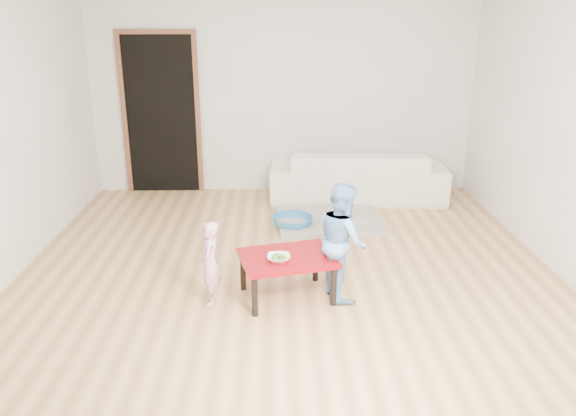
{
  "coord_description": "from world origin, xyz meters",
  "views": [
    {
      "loc": [
        -0.11,
        -4.92,
        2.28
      ],
      "look_at": [
        0.0,
        -0.2,
        0.65
      ],
      "focal_mm": 35.0,
      "sensor_mm": 36.0,
      "label": 1
    }
  ],
  "objects_px": {
    "bowl": "(279,258)",
    "child_pink": "(210,263)",
    "sofa": "(357,174)",
    "red_table": "(287,277)",
    "basin": "(292,222)",
    "child_blue": "(342,241)"
  },
  "relations": [
    {
      "from": "red_table",
      "to": "child_pink",
      "type": "relative_size",
      "value": 1.07
    },
    {
      "from": "bowl",
      "to": "basin",
      "type": "height_order",
      "value": "bowl"
    },
    {
      "from": "sofa",
      "to": "red_table",
      "type": "relative_size",
      "value": 2.91
    },
    {
      "from": "red_table",
      "to": "child_pink",
      "type": "bearing_deg",
      "value": -172.46
    },
    {
      "from": "child_blue",
      "to": "basin",
      "type": "distance_m",
      "value": 1.68
    },
    {
      "from": "sofa",
      "to": "bowl",
      "type": "relative_size",
      "value": 11.65
    },
    {
      "from": "bowl",
      "to": "child_pink",
      "type": "height_order",
      "value": "child_pink"
    },
    {
      "from": "red_table",
      "to": "child_blue",
      "type": "height_order",
      "value": "child_blue"
    },
    {
      "from": "bowl",
      "to": "child_pink",
      "type": "relative_size",
      "value": 0.27
    },
    {
      "from": "sofa",
      "to": "red_table",
      "type": "height_order",
      "value": "sofa"
    },
    {
      "from": "sofa",
      "to": "child_blue",
      "type": "distance_m",
      "value": 2.7
    },
    {
      "from": "basin",
      "to": "child_blue",
      "type": "bearing_deg",
      "value": -76.92
    },
    {
      "from": "child_blue",
      "to": "child_pink",
      "type": "bearing_deg",
      "value": 83.11
    },
    {
      "from": "child_pink",
      "to": "child_blue",
      "type": "height_order",
      "value": "child_blue"
    },
    {
      "from": "sofa",
      "to": "basin",
      "type": "relative_size",
      "value": 4.86
    },
    {
      "from": "child_pink",
      "to": "child_blue",
      "type": "distance_m",
      "value": 1.11
    },
    {
      "from": "child_pink",
      "to": "red_table",
      "type": "bearing_deg",
      "value": 98.84
    },
    {
      "from": "red_table",
      "to": "basin",
      "type": "bearing_deg",
      "value": 86.61
    },
    {
      "from": "sofa",
      "to": "basin",
      "type": "bearing_deg",
      "value": 54.17
    },
    {
      "from": "sofa",
      "to": "child_blue",
      "type": "bearing_deg",
      "value": 82.54
    },
    {
      "from": "sofa",
      "to": "child_pink",
      "type": "relative_size",
      "value": 3.11
    },
    {
      "from": "sofa",
      "to": "basin",
      "type": "xyz_separation_m",
      "value": [
        -0.87,
        -1.07,
        -0.25
      ]
    }
  ]
}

